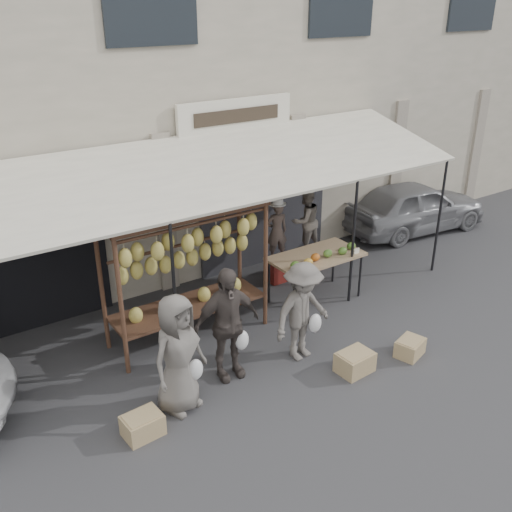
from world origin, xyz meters
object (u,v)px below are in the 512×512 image
(customer_mid, at_px, (227,324))
(crate_near_b, at_px, (410,348))
(banana_rack, at_px, (187,250))
(vendor_right, at_px, (305,221))
(vendor_left, at_px, (277,232))
(produce_table, at_px, (318,257))
(customer_left, at_px, (178,354))
(customer_right, at_px, (302,312))
(sedan, at_px, (415,206))
(crate_near_a, at_px, (355,362))
(crate_far, at_px, (143,425))

(customer_mid, relative_size, crate_near_b, 3.89)
(banana_rack, xyz_separation_m, customer_mid, (-0.04, -1.23, -0.69))
(vendor_right, bearing_deg, banana_rack, 13.53)
(banana_rack, bearing_deg, vendor_left, 20.06)
(produce_table, bearing_deg, customer_mid, -157.72)
(produce_table, bearing_deg, vendor_right, 62.82)
(vendor_left, height_order, customer_left, customer_left)
(vendor_right, distance_m, customer_right, 2.98)
(crate_near_b, bearing_deg, vendor_left, 94.12)
(sedan, bearing_deg, banana_rack, 106.46)
(customer_right, bearing_deg, produce_table, 37.03)
(customer_left, distance_m, sedan, 8.05)
(crate_near_b, bearing_deg, crate_near_a, 170.28)
(banana_rack, height_order, crate_near_b, banana_rack)
(customer_left, xyz_separation_m, crate_far, (-0.66, -0.22, -0.71))
(produce_table, distance_m, crate_near_a, 2.34)
(crate_near_a, relative_size, sedan, 0.15)
(customer_right, xyz_separation_m, crate_near_a, (0.43, -0.76, -0.64))
(customer_right, height_order, crate_far, customer_right)
(sedan, bearing_deg, customer_left, 115.72)
(customer_right, bearing_deg, vendor_right, 44.45)
(customer_mid, bearing_deg, crate_near_a, -27.19)
(crate_near_a, xyz_separation_m, sedan, (5.06, 3.42, 0.45))
(customer_mid, bearing_deg, sedan, 24.19)
(vendor_left, distance_m, crate_near_a, 3.30)
(sedan, bearing_deg, customer_mid, 116.22)
(banana_rack, height_order, customer_left, banana_rack)
(vendor_left, xyz_separation_m, customer_left, (-3.30, -2.35, -0.20))
(customer_right, bearing_deg, customer_mid, 162.70)
(vendor_left, bearing_deg, customer_mid, 55.71)
(crate_near_b, bearing_deg, sedan, 41.57)
(banana_rack, bearing_deg, customer_left, -122.63)
(vendor_right, bearing_deg, crate_near_a, 62.84)
(vendor_left, bearing_deg, customer_left, 49.97)
(banana_rack, height_order, customer_right, banana_rack)
(vendor_right, height_order, customer_right, vendor_right)
(banana_rack, relative_size, crate_near_b, 5.78)
(crate_near_a, xyz_separation_m, crate_far, (-3.19, 0.51, -0.01))
(banana_rack, bearing_deg, produce_table, -4.36)
(vendor_right, bearing_deg, customer_mid, 32.10)
(customer_mid, distance_m, crate_near_a, 2.03)
(customer_mid, distance_m, customer_right, 1.22)
(banana_rack, relative_size, customer_right, 1.62)
(banana_rack, xyz_separation_m, customer_right, (1.15, -1.46, -0.77))
(vendor_right, xyz_separation_m, customer_left, (-3.97, -2.32, -0.28))
(customer_left, bearing_deg, vendor_left, 17.00)
(produce_table, height_order, crate_near_b, produce_table)
(customer_right, xyz_separation_m, sedan, (5.48, 2.66, -0.19))
(produce_table, distance_m, sedan, 4.37)
(customer_mid, height_order, crate_far, customer_mid)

